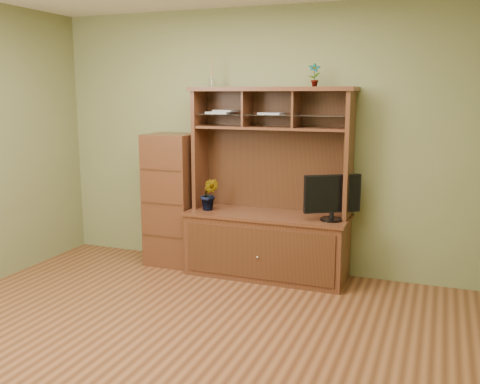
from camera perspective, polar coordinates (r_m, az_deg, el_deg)
The scene contains 8 objects.
room at distance 3.79m, azimuth -8.29°, elevation 2.97°, with size 4.54×4.04×2.74m.
media_hutch at distance 5.42m, azimuth 2.99°, elevation -3.58°, with size 1.66×0.61×1.90m.
monitor at distance 5.11m, azimuth 9.80°, elevation -0.48°, with size 0.49×0.33×0.44m.
orchid_plant at distance 5.50m, azimuth -3.28°, elevation -0.25°, with size 0.18×0.15×0.33m, color #32541C.
top_plant at distance 5.22m, azimuth 7.93°, elevation 12.28°, with size 0.12×0.08×0.22m, color #2E6423.
reed_diffuser at distance 5.56m, azimuth -3.00°, elevation 12.29°, with size 0.06×0.06×0.30m.
magazines at distance 5.45m, azimuth -0.21°, elevation 8.49°, with size 0.81×0.21×0.04m.
side_cabinet at distance 5.83m, azimuth -7.27°, elevation -0.80°, with size 0.51×0.46×1.42m.
Camera 1 is at (1.84, -3.28, 1.84)m, focal length 40.00 mm.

